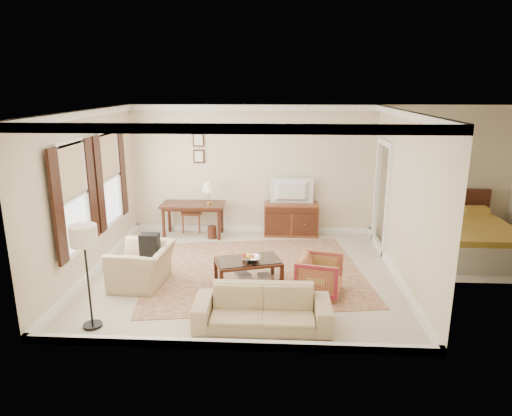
# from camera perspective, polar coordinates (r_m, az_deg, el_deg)

# --- Properties ---
(room_shell) EXTENTS (5.51, 5.01, 2.91)m
(room_shell) POSITION_cam_1_polar(r_m,az_deg,el_deg) (7.74, -1.62, 8.91)
(room_shell) COLOR beige
(room_shell) RESTS_ON ground
(annex_bedroom) EXTENTS (3.00, 2.70, 2.90)m
(annex_bedroom) POSITION_cam_1_polar(r_m,az_deg,el_deg) (10.07, 25.51, -3.54)
(annex_bedroom) COLOR beige
(annex_bedroom) RESTS_ON ground
(window_front) EXTENTS (0.12, 1.56, 1.80)m
(window_front) POSITION_cam_1_polar(r_m,az_deg,el_deg) (7.93, -21.85, 1.20)
(window_front) COLOR #CCB284
(window_front) RESTS_ON room_shell
(window_rear) EXTENTS (0.12, 1.56, 1.80)m
(window_rear) POSITION_cam_1_polar(r_m,az_deg,el_deg) (9.37, -17.83, 3.58)
(window_rear) COLOR #CCB284
(window_rear) RESTS_ON room_shell
(doorway) EXTENTS (0.10, 1.12, 2.25)m
(doorway) POSITION_cam_1_polar(r_m,az_deg,el_deg) (9.66, 15.44, 1.22)
(doorway) COLOR white
(doorway) RESTS_ON room_shell
(rug) EXTENTS (4.31, 3.84, 0.01)m
(rug) POSITION_cam_1_polar(r_m,az_deg,el_deg) (8.45, -0.27, -7.89)
(rug) COLOR brown
(rug) RESTS_ON room_shell
(writing_desk) EXTENTS (1.38, 0.69, 0.76)m
(writing_desk) POSITION_cam_1_polar(r_m,az_deg,el_deg) (10.27, -7.90, -0.03)
(writing_desk) COLOR #421E12
(writing_desk) RESTS_ON room_shell
(desk_chair) EXTENTS (0.53, 0.53, 1.05)m
(desk_chair) POSITION_cam_1_polar(r_m,az_deg,el_deg) (10.65, -7.97, -0.16)
(desk_chair) COLOR brown
(desk_chair) RESTS_ON room_shell
(desk_lamp) EXTENTS (0.32, 0.32, 0.50)m
(desk_lamp) POSITION_cam_1_polar(r_m,az_deg,el_deg) (10.12, -5.91, 1.90)
(desk_lamp) COLOR silver
(desk_lamp) RESTS_ON writing_desk
(framed_prints) EXTENTS (0.25, 0.04, 0.68)m
(framed_prints) POSITION_cam_1_polar(r_m,az_deg,el_deg) (10.40, -7.18, 7.46)
(framed_prints) COLOR #421E12
(framed_prints) RESTS_ON room_shell
(sideboard) EXTENTS (1.21, 0.46, 0.74)m
(sideboard) POSITION_cam_1_polar(r_m,az_deg,el_deg) (10.34, 4.41, -1.41)
(sideboard) COLOR brown
(sideboard) RESTS_ON room_shell
(tv) EXTENTS (0.92, 0.53, 0.12)m
(tv) POSITION_cam_1_polar(r_m,az_deg,el_deg) (10.11, 4.51, 3.08)
(tv) COLOR black
(tv) RESTS_ON sideboard
(coffee_table) EXTENTS (1.22, 0.92, 0.46)m
(coffee_table) POSITION_cam_1_polar(r_m,az_deg,el_deg) (7.79, -0.99, -7.19)
(coffee_table) COLOR #421E12
(coffee_table) RESTS_ON room_shell
(fruit_bowl) EXTENTS (0.42, 0.42, 0.10)m
(fruit_bowl) POSITION_cam_1_polar(r_m,az_deg,el_deg) (7.68, -0.54, -6.24)
(fruit_bowl) COLOR silver
(fruit_bowl) RESTS_ON coffee_table
(book_a) EXTENTS (0.25, 0.19, 0.38)m
(book_a) POSITION_cam_1_polar(r_m,az_deg,el_deg) (7.87, -2.35, -8.33)
(book_a) COLOR brown
(book_a) RESTS_ON coffee_table
(book_b) EXTENTS (0.28, 0.09, 0.38)m
(book_b) POSITION_cam_1_polar(r_m,az_deg,el_deg) (7.81, 0.24, -8.52)
(book_b) COLOR brown
(book_b) RESTS_ON coffee_table
(striped_armchair) EXTENTS (0.79, 0.82, 0.71)m
(striped_armchair) POSITION_cam_1_polar(r_m,az_deg,el_deg) (7.52, 7.94, -8.13)
(striped_armchair) COLOR maroon
(striped_armchair) RESTS_ON room_shell
(club_armchair) EXTENTS (0.77, 1.11, 0.92)m
(club_armchair) POSITION_cam_1_polar(r_m,az_deg,el_deg) (8.00, -14.08, -6.21)
(club_armchair) COLOR tan
(club_armchair) RESTS_ON room_shell
(backpack) EXTENTS (0.25, 0.34, 0.40)m
(backpack) POSITION_cam_1_polar(r_m,az_deg,el_deg) (8.00, -13.15, -4.27)
(backpack) COLOR black
(backpack) RESTS_ON club_armchair
(sofa) EXTENTS (1.92, 0.57, 0.75)m
(sofa) POSITION_cam_1_polar(r_m,az_deg,el_deg) (6.51, 0.82, -11.68)
(sofa) COLOR tan
(sofa) RESTS_ON room_shell
(floor_lamp) EXTENTS (0.37, 0.37, 1.50)m
(floor_lamp) POSITION_cam_1_polar(r_m,az_deg,el_deg) (6.57, -20.69, -4.14)
(floor_lamp) COLOR black
(floor_lamp) RESTS_ON room_shell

